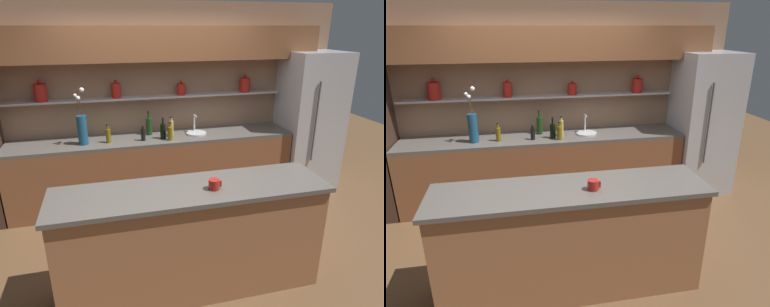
{
  "view_description": "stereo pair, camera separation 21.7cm",
  "coord_description": "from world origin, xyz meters",
  "views": [
    {
      "loc": [
        -0.64,
        -3.05,
        2.3
      ],
      "look_at": [
        0.23,
        0.35,
        0.98
      ],
      "focal_mm": 32.0,
      "sensor_mm": 36.0,
      "label": 1
    },
    {
      "loc": [
        -0.43,
        -3.1,
        2.3
      ],
      "look_at": [
        0.23,
        0.35,
        0.98
      ],
      "focal_mm": 32.0,
      "sensor_mm": 36.0,
      "label": 2
    }
  ],
  "objects": [
    {
      "name": "ground_plane",
      "position": [
        0.0,
        0.0,
        0.0
      ],
      "size": [
        12.0,
        12.0,
        0.0
      ],
      "primitive_type": "plane",
      "color": "brown"
    },
    {
      "name": "back_wall_unit",
      "position": [
        -0.0,
        1.53,
        1.55
      ],
      "size": [
        5.2,
        0.44,
        2.6
      ],
      "color": "#937056",
      "rests_on": "ground_plane"
    },
    {
      "name": "back_counter_unit",
      "position": [
        -0.06,
        1.24,
        0.46
      ],
      "size": [
        3.71,
        0.62,
        0.92
      ],
      "color": "brown",
      "rests_on": "ground_plane"
    },
    {
      "name": "island_counter",
      "position": [
        0.0,
        -0.55,
        0.51
      ],
      "size": [
        2.35,
        0.61,
        1.02
      ],
      "color": "#99603D",
      "rests_on": "ground_plane"
    },
    {
      "name": "refrigerator",
      "position": [
        2.21,
        1.2,
        0.99
      ],
      "size": [
        0.78,
        0.73,
        1.97
      ],
      "color": "#B7B7BC",
      "rests_on": "ground_plane"
    },
    {
      "name": "flower_vase",
      "position": [
        -0.94,
        1.16,
        1.13
      ],
      "size": [
        0.13,
        0.14,
        0.7
      ],
      "color": "navy",
      "rests_on": "back_counter_unit"
    },
    {
      "name": "sink_fixture",
      "position": [
        0.52,
        1.25,
        0.95
      ],
      "size": [
        0.28,
        0.28,
        0.25
      ],
      "color": "#B7B7BC",
      "rests_on": "back_counter_unit"
    },
    {
      "name": "bottle_oil_0",
      "position": [
        0.13,
        1.07,
        1.01
      ],
      "size": [
        0.07,
        0.07,
        0.24
      ],
      "color": "brown",
      "rests_on": "back_counter_unit"
    },
    {
      "name": "bottle_sauce_1",
      "position": [
        -0.21,
        1.13,
        1.0
      ],
      "size": [
        0.06,
        0.06,
        0.19
      ],
      "color": "black",
      "rests_on": "back_counter_unit"
    },
    {
      "name": "bottle_wine_2",
      "position": [
        -0.1,
        1.36,
        1.04
      ],
      "size": [
        0.08,
        0.08,
        0.32
      ],
      "color": "#193814",
      "rests_on": "back_counter_unit"
    },
    {
      "name": "bottle_wine_3",
      "position": [
        0.05,
        1.15,
        1.02
      ],
      "size": [
        0.08,
        0.08,
        0.28
      ],
      "color": "black",
      "rests_on": "back_counter_unit"
    },
    {
      "name": "bottle_oil_4",
      "position": [
        -0.64,
        1.15,
        1.01
      ],
      "size": [
        0.06,
        0.06,
        0.24
      ],
      "color": "brown",
      "rests_on": "back_counter_unit"
    },
    {
      "name": "bottle_sauce_5",
      "position": [
        0.17,
        1.28,
        0.99
      ],
      "size": [
        0.05,
        0.05,
        0.17
      ],
      "color": "#9E4C0A",
      "rests_on": "back_counter_unit"
    },
    {
      "name": "bottle_spirit_6",
      "position": [
        0.17,
        1.21,
        1.03
      ],
      "size": [
        0.06,
        0.06,
        0.27
      ],
      "color": "tan",
      "rests_on": "back_counter_unit"
    },
    {
      "name": "coffee_mug",
      "position": [
        0.17,
        -0.61,
        1.06
      ],
      "size": [
        0.11,
        0.09,
        0.09
      ],
      "color": "maroon",
      "rests_on": "island_counter"
    }
  ]
}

